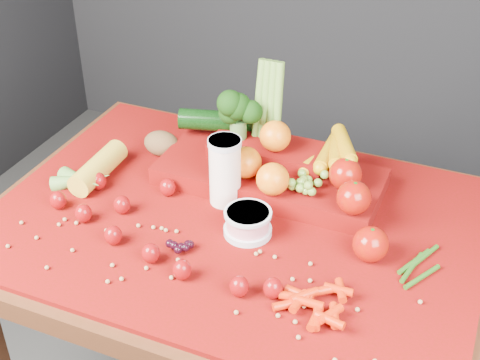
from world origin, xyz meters
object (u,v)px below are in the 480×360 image
at_px(yogurt_bowl, 248,222).
at_px(table, 237,256).
at_px(milk_glass, 225,169).
at_px(produce_mound, 278,164).

bearing_deg(yogurt_bowl, table, 137.49).
relative_size(table, yogurt_bowl, 10.66).
xyz_separation_m(milk_glass, yogurt_bowl, (0.09, -0.09, -0.06)).
distance_m(milk_glass, yogurt_bowl, 0.14).
bearing_deg(table, produce_mound, 76.65).
bearing_deg(milk_glass, table, -45.73).
bearing_deg(yogurt_bowl, produce_mound, 91.82).
relative_size(milk_glass, produce_mound, 0.27).
xyz_separation_m(table, yogurt_bowl, (0.04, -0.04, 0.14)).
height_order(milk_glass, yogurt_bowl, milk_glass).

